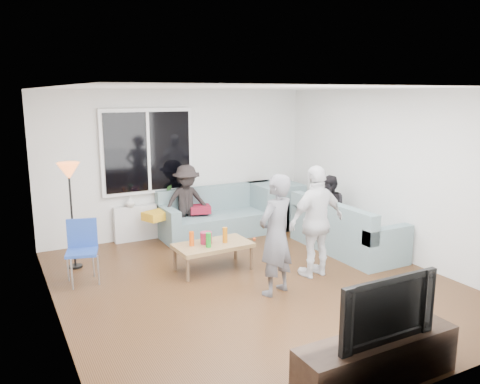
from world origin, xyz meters
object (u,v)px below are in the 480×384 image
spectator_right (330,210)px  player_left (276,235)px  sofa_right_section (347,225)px  floor_lamp (72,217)px  coffee_table (213,257)px  tv_console (377,360)px  player_right (317,222)px  sofa_back_section (224,212)px  side_chair (82,253)px  television (380,306)px  spectator_back (187,203)px

spectator_right → player_left: bearing=-66.2°
sofa_right_section → floor_lamp: floor_lamp is taller
player_left → coffee_table: bearing=-92.2°
sofa_right_section → tv_console: (-2.18, -3.00, -0.20)m
sofa_right_section → player_right: 1.34m
floor_lamp → sofa_back_section: bearing=10.5°
coffee_table → sofa_back_section: bearing=59.1°
side_chair → floor_lamp: (0.00, 0.67, 0.35)m
coffee_table → spectator_right: (2.30, 0.23, 0.39)m
player_right → spectator_right: 1.57m
player_left → spectator_right: (1.94, 1.36, -0.19)m
sofa_back_section → coffee_table: 1.82m
television → spectator_back: bearing=88.7°
sofa_right_section → spectator_back: spectator_back is taller
side_chair → spectator_right: (4.07, -0.15, 0.16)m
sofa_back_section → player_right: size_ratio=1.46×
sofa_right_section → floor_lamp: bearing=72.7°
player_left → sofa_back_section: bearing=-121.8°
sofa_back_section → floor_lamp: floor_lamp is taller
spectator_back → sofa_back_section: bearing=-3.7°
sofa_right_section → side_chair: size_ratio=2.33×
sofa_back_section → side_chair: (-2.70, -1.18, 0.01)m
player_left → spectator_back: (-0.13, 2.71, -0.12)m
sofa_back_section → spectator_back: spectator_back is taller
player_left → television: 2.11m
spectator_right → side_chair: bearing=-103.2°
sofa_back_section → floor_lamp: size_ratio=1.47×
coffee_table → tv_console: size_ratio=0.69×
side_chair → television: television is taller
coffee_table → spectator_back: spectator_back is taller
sofa_right_section → side_chair: side_chair is taller
player_right → spectator_right: bearing=-140.2°
floor_lamp → spectator_back: size_ratio=1.18×
spectator_right → sofa_right_section: bearing=-11.2°
sofa_right_section → player_right: bearing=120.3°
sofa_back_section → spectator_right: size_ratio=1.95×
side_chair → television: 4.07m
sofa_right_section → player_left: player_left is taller
sofa_back_section → sofa_right_section: same height
sofa_right_section → coffee_table: sofa_right_section is taller
sofa_back_section → spectator_back: bearing=177.5°
side_chair → player_right: (2.96, -1.24, 0.36)m
player_left → sofa_right_section: bearing=-174.7°
coffee_table → spectator_back: bearing=81.8°
sofa_right_section → spectator_right: (0.00, 0.45, 0.16)m
player_left → player_right: player_right is taller
tv_console → side_chair: bearing=117.7°
sofa_back_section → television: size_ratio=2.23×
sofa_right_section → spectator_right: spectator_right is taller
television → player_left: bearing=83.4°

